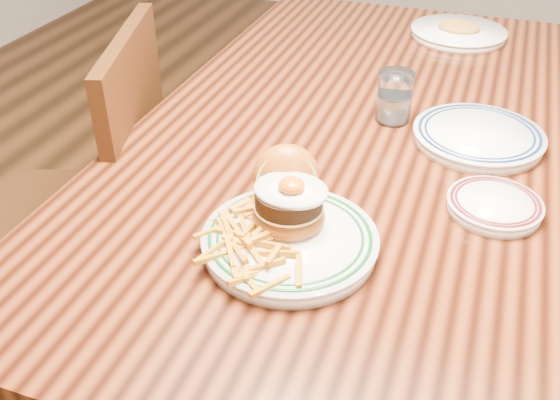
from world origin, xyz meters
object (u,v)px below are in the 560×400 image
(chair_left, at_px, (98,207))
(main_plate, at_px, (289,224))
(table, at_px, (349,159))
(side_plate, at_px, (495,205))

(chair_left, distance_m, main_plate, 0.71)
(table, xyz_separation_m, chair_left, (-0.58, -0.14, -0.17))
(table, distance_m, side_plate, 0.39)
(table, bearing_deg, chair_left, -166.19)
(main_plate, bearing_deg, side_plate, 10.42)
(main_plate, bearing_deg, chair_left, 131.55)
(chair_left, bearing_deg, side_plate, -23.19)
(table, height_order, chair_left, chair_left)
(table, distance_m, chair_left, 0.62)
(main_plate, height_order, side_plate, main_plate)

